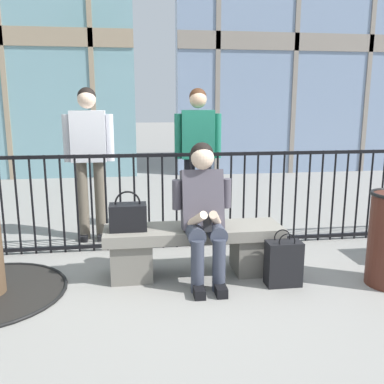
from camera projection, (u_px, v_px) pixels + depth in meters
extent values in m
plane|color=gray|center=(194.00, 274.00, 3.88)|extent=(60.00, 60.00, 0.00)
cube|color=gray|center=(194.00, 232.00, 3.80)|extent=(1.60, 0.44, 0.10)
cube|color=slate|center=(132.00, 259.00, 3.77)|extent=(0.36, 0.37, 0.35)
cube|color=slate|center=(253.00, 253.00, 3.92)|extent=(0.36, 0.37, 0.35)
cylinder|color=#383D4C|center=(194.00, 231.00, 3.60)|extent=(0.15, 0.40, 0.15)
cylinder|color=#383D4C|center=(198.00, 266.00, 3.46)|extent=(0.11, 0.11, 0.45)
cube|color=black|center=(199.00, 290.00, 3.44)|extent=(0.09, 0.22, 0.08)
cylinder|color=#383D4C|center=(215.00, 230.00, 3.63)|extent=(0.15, 0.40, 0.15)
cylinder|color=#383D4C|center=(219.00, 265.00, 3.49)|extent=(0.11, 0.11, 0.45)
cube|color=black|center=(220.00, 289.00, 3.47)|extent=(0.09, 0.22, 0.08)
cube|color=#4C4751|center=(202.00, 199.00, 3.70)|extent=(0.36, 0.30, 0.55)
cylinder|color=#4C4751|center=(177.00, 195.00, 3.66)|extent=(0.08, 0.08, 0.26)
cylinder|color=beige|center=(197.00, 220.00, 3.50)|extent=(0.16, 0.28, 0.20)
cylinder|color=#4C4751|center=(226.00, 193.00, 3.72)|extent=(0.08, 0.08, 0.26)
cylinder|color=beige|center=(215.00, 219.00, 3.53)|extent=(0.16, 0.28, 0.20)
cube|color=black|center=(207.00, 224.00, 3.46)|extent=(0.07, 0.10, 0.13)
sphere|color=beige|center=(202.00, 158.00, 3.61)|extent=(0.20, 0.20, 0.20)
sphere|color=black|center=(202.00, 154.00, 3.63)|extent=(0.20, 0.20, 0.20)
cube|color=black|center=(128.00, 217.00, 3.67)|extent=(0.32, 0.19, 0.23)
torus|color=black|center=(128.00, 204.00, 3.65)|extent=(0.22, 0.02, 0.22)
cube|color=black|center=(283.00, 263.00, 3.61)|extent=(0.30, 0.17, 0.39)
torus|color=black|center=(287.00, 242.00, 3.51)|extent=(0.14, 0.01, 0.14)
torus|color=black|center=(282.00, 237.00, 3.62)|extent=(0.14, 0.01, 0.14)
cylinder|color=black|center=(190.00, 195.00, 5.06)|extent=(0.13, 0.13, 0.90)
cube|color=black|center=(190.00, 230.00, 5.11)|extent=(0.09, 0.22, 0.06)
cylinder|color=black|center=(206.00, 195.00, 5.09)|extent=(0.13, 0.13, 0.90)
cube|color=black|center=(206.00, 229.00, 5.14)|extent=(0.09, 0.22, 0.06)
cube|color=#1E7259|center=(198.00, 134.00, 4.92)|extent=(0.40, 0.25, 0.56)
cylinder|color=#1E7259|center=(178.00, 136.00, 4.90)|extent=(0.08, 0.08, 0.52)
cylinder|color=#1E7259|center=(218.00, 136.00, 4.96)|extent=(0.08, 0.08, 0.52)
sphere|color=#DBAD89|center=(198.00, 99.00, 4.84)|extent=(0.20, 0.20, 0.20)
sphere|color=#472816|center=(198.00, 97.00, 4.85)|extent=(0.20, 0.20, 0.20)
cylinder|color=#6B6051|center=(83.00, 201.00, 4.80)|extent=(0.13, 0.13, 0.90)
cube|color=black|center=(84.00, 237.00, 4.85)|extent=(0.09, 0.22, 0.06)
cylinder|color=#6B6051|center=(101.00, 200.00, 4.82)|extent=(0.13, 0.13, 0.90)
cube|color=black|center=(102.00, 236.00, 4.87)|extent=(0.09, 0.22, 0.06)
cube|color=silver|center=(88.00, 136.00, 4.66)|extent=(0.38, 0.22, 0.56)
cylinder|color=silver|center=(67.00, 138.00, 4.63)|extent=(0.08, 0.08, 0.52)
cylinder|color=silver|center=(110.00, 138.00, 4.69)|extent=(0.08, 0.08, 0.52)
sphere|color=beige|center=(87.00, 99.00, 4.57)|extent=(0.20, 0.20, 0.20)
sphere|color=black|center=(87.00, 96.00, 4.59)|extent=(0.20, 0.20, 0.20)
cylinder|color=black|center=(2.00, 207.00, 4.25)|extent=(0.02, 0.02, 1.03)
cylinder|color=black|center=(17.00, 206.00, 4.27)|extent=(0.02, 0.02, 1.03)
cylinder|color=black|center=(33.00, 206.00, 4.29)|extent=(0.02, 0.02, 1.03)
cylinder|color=black|center=(48.00, 205.00, 4.31)|extent=(0.02, 0.02, 1.03)
cylinder|color=black|center=(62.00, 205.00, 4.33)|extent=(0.02, 0.02, 1.03)
cylinder|color=black|center=(77.00, 204.00, 4.35)|extent=(0.02, 0.02, 1.03)
cylinder|color=black|center=(92.00, 204.00, 4.37)|extent=(0.02, 0.02, 1.03)
cylinder|color=black|center=(106.00, 203.00, 4.39)|extent=(0.02, 0.02, 1.03)
cylinder|color=black|center=(121.00, 203.00, 4.41)|extent=(0.02, 0.02, 1.03)
cylinder|color=black|center=(135.00, 202.00, 4.43)|extent=(0.02, 0.02, 1.03)
cylinder|color=black|center=(149.00, 202.00, 4.45)|extent=(0.02, 0.02, 1.03)
cylinder|color=black|center=(163.00, 201.00, 4.47)|extent=(0.02, 0.02, 1.03)
cylinder|color=black|center=(177.00, 201.00, 4.49)|extent=(0.02, 0.02, 1.03)
cylinder|color=black|center=(190.00, 201.00, 4.51)|extent=(0.02, 0.02, 1.03)
cylinder|color=black|center=(204.00, 200.00, 4.54)|extent=(0.02, 0.02, 1.03)
cylinder|color=black|center=(217.00, 200.00, 4.56)|extent=(0.02, 0.02, 1.03)
cylinder|color=black|center=(231.00, 199.00, 4.58)|extent=(0.02, 0.02, 1.03)
cylinder|color=black|center=(244.00, 199.00, 4.60)|extent=(0.02, 0.02, 1.03)
cylinder|color=black|center=(257.00, 198.00, 4.62)|extent=(0.02, 0.02, 1.03)
cylinder|color=black|center=(270.00, 198.00, 4.64)|extent=(0.02, 0.02, 1.03)
cylinder|color=black|center=(283.00, 198.00, 4.66)|extent=(0.02, 0.02, 1.03)
cylinder|color=black|center=(295.00, 197.00, 4.68)|extent=(0.02, 0.02, 1.03)
cylinder|color=black|center=(308.00, 197.00, 4.70)|extent=(0.02, 0.02, 1.03)
cylinder|color=black|center=(321.00, 196.00, 4.72)|extent=(0.02, 0.02, 1.03)
cylinder|color=black|center=(333.00, 196.00, 4.74)|extent=(0.02, 0.02, 1.03)
cylinder|color=black|center=(345.00, 196.00, 4.76)|extent=(0.02, 0.02, 1.03)
cylinder|color=black|center=(358.00, 195.00, 4.78)|extent=(0.02, 0.02, 1.03)
cylinder|color=black|center=(370.00, 195.00, 4.80)|extent=(0.02, 0.02, 1.03)
cylinder|color=black|center=(382.00, 194.00, 4.82)|extent=(0.02, 0.02, 1.03)
cube|color=black|center=(184.00, 242.00, 4.60)|extent=(9.91, 0.04, 0.04)
cube|color=black|center=(183.00, 155.00, 4.40)|extent=(9.91, 0.04, 0.04)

